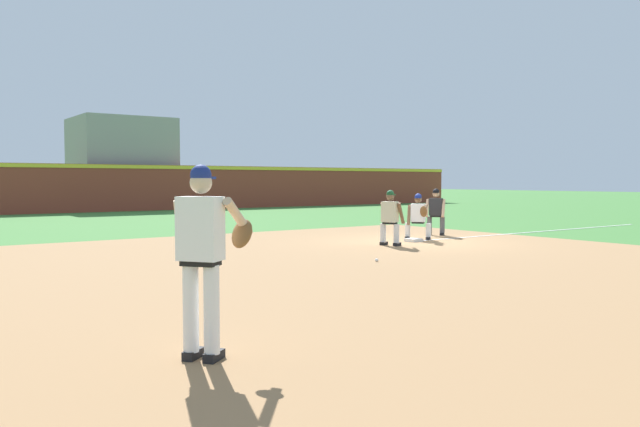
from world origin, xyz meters
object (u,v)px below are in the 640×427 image
umpire (436,210)px  baseball (377,260)px  pitcher (204,250)px  first_base_bag (414,240)px  first_baseman (418,215)px  baserunner (390,216)px

umpire → baseball: bearing=-146.3°
baseball → pitcher: size_ratio=0.04×
first_base_bag → first_baseman: first_baseman is taller
first_baseman → baserunner: bearing=-157.5°
baseball → baserunner: 3.41m
umpire → baserunner: bearing=-155.2°
baseball → baserunner: bearing=43.3°
baseball → umpire: bearing=33.7°
baserunner → baseball: bearing=-136.7°
first_base_bag → umpire: umpire is taller
first_baseman → umpire: 1.73m
baseball → umpire: umpire is taller
baseball → first_baseman: bearing=35.9°
baseball → first_base_bag: bearing=36.4°
baseball → first_baseman: 5.17m
pitcher → baserunner: 10.84m
baseball → first_baseman: first_baseman is taller
pitcher → first_baseman: (10.17, 7.51, -0.33)m
baseball → pitcher: 7.59m
baserunner → umpire: bearing=24.8°
first_base_bag → baserunner: bearing=-161.2°
first_base_bag → first_baseman: bearing=31.8°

